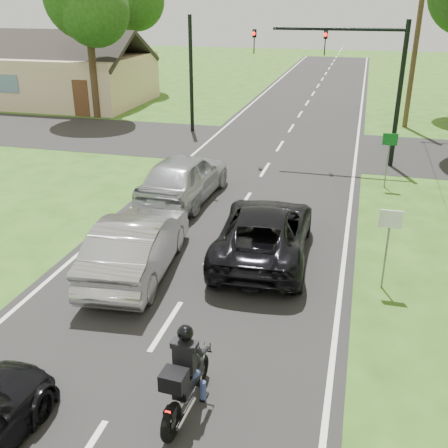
{
  "coord_description": "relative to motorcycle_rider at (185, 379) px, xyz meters",
  "views": [
    {
      "loc": [
        3.77,
        -9.23,
        6.78
      ],
      "look_at": [
        0.55,
        3.0,
        1.3
      ],
      "focal_mm": 42.0,
      "sensor_mm": 36.0,
      "label": 1
    }
  ],
  "objects": [
    {
      "name": "house",
      "position": [
        -17.27,
        26.38,
        1.07
      ],
      "size": [
        10.2,
        8.0,
        4.84
      ],
      "color": "tan",
      "rests_on": "ground"
    },
    {
      "name": "sign_green",
      "position": [
        3.63,
        13.36,
        0.9
      ],
      "size": [
        0.55,
        0.07,
        2.12
      ],
      "color": "slate",
      "rests_on": "ground"
    },
    {
      "name": "utility_pole_far",
      "position": [
        4.93,
        24.38,
        4.39
      ],
      "size": [
        1.6,
        0.28,
        10.0
      ],
      "color": "brown",
      "rests_on": "ground"
    },
    {
      "name": "silver_sedan",
      "position": [
        -2.88,
        4.58,
        0.12
      ],
      "size": [
        2.18,
        5.0,
        1.6
      ],
      "primitive_type": "imported",
      "rotation": [
        0.0,
        0.0,
        3.24
      ],
      "color": "#AAA9AE",
      "rests_on": "road"
    },
    {
      "name": "silver_suv",
      "position": [
        -3.43,
        10.06,
        0.19
      ],
      "size": [
        2.29,
        5.2,
        1.74
      ],
      "primitive_type": "imported",
      "rotation": [
        0.0,
        0.0,
        3.1
      ],
      "color": "#ABAEB3",
      "rests_on": "road"
    },
    {
      "name": "road",
      "position": [
        -1.27,
        12.38,
        -0.69
      ],
      "size": [
        8.0,
        100.0,
        0.01
      ],
      "primitive_type": "cube",
      "color": "black",
      "rests_on": "ground"
    },
    {
      "name": "signal_pole_far",
      "position": [
        -6.47,
        20.38,
        2.3
      ],
      "size": [
        0.2,
        0.2,
        6.0
      ],
      "primitive_type": "cylinder",
      "color": "black",
      "rests_on": "ground"
    },
    {
      "name": "dark_suv",
      "position": [
        0.19,
        6.38,
        0.06
      ],
      "size": [
        2.76,
        5.46,
        1.48
      ],
      "primitive_type": "imported",
      "rotation": [
        0.0,
        0.0,
        3.2
      ],
      "color": "black",
      "rests_on": "road"
    },
    {
      "name": "ground",
      "position": [
        -1.27,
        2.38,
        -0.7
      ],
      "size": [
        140.0,
        140.0,
        0.0
      ],
      "primitive_type": "plane",
      "color": "#275016",
      "rests_on": "ground"
    },
    {
      "name": "sign_white",
      "position": [
        3.43,
        5.36,
        0.9
      ],
      "size": [
        0.55,
        0.07,
        2.12
      ],
      "color": "slate",
      "rests_on": "ground"
    },
    {
      "name": "traffic_signal",
      "position": [
        2.07,
        16.38,
        3.44
      ],
      "size": [
        6.38,
        0.44,
        6.0
      ],
      "color": "black",
      "rests_on": "ground"
    },
    {
      "name": "motorcycle_rider",
      "position": [
        0.0,
        0.0,
        0.0
      ],
      "size": [
        0.58,
        2.05,
        1.77
      ],
      "rotation": [
        0.0,
        0.0,
        -0.06
      ],
      "color": "black",
      "rests_on": "ground"
    },
    {
      "name": "cross_road",
      "position": [
        -1.27,
        18.38,
        -0.69
      ],
      "size": [
        60.0,
        7.0,
        0.01
      ],
      "primitive_type": "cube",
      "color": "black",
      "rests_on": "ground"
    },
    {
      "name": "tree_left_near",
      "position": [
        -13.0,
        22.17,
        5.84
      ],
      "size": [
        5.12,
        4.96,
        9.22
      ],
      "color": "#332316",
      "rests_on": "ground"
    }
  ]
}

